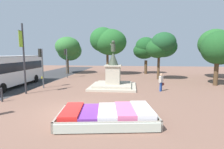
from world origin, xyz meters
TOP-DOWN VIEW (x-y plane):
  - ground_plane at (0.00, 0.00)m, footprint 74.95×74.95m
  - flower_planter at (2.27, -1.41)m, footprint 5.19×3.54m
  - statue_monument at (1.59, 7.39)m, footprint 4.51×4.51m
  - traffic_light_mid_block at (-5.31, 6.29)m, footprint 0.41×0.29m
  - traffic_light_far_corner at (-5.63, 13.58)m, footprint 0.42×0.31m
  - banner_pole at (-5.48, 3.77)m, footprint 0.14×0.73m
  - city_bus at (-8.84, 6.24)m, footprint 2.95×9.64m
  - pedestrian_with_handbag at (6.08, 6.10)m, footprint 0.54×0.60m
  - kerb_bollard_mid_b at (-5.71, 1.32)m, footprint 0.14×0.14m
  - park_tree_far_left at (5.56, 19.88)m, footprint 3.72×3.90m
  - park_tree_behind_statue at (-0.46, 17.91)m, footprint 5.80×4.98m
  - park_tree_far_right at (14.94, 15.76)m, footprint 4.90×5.03m
  - park_tree_street_side at (12.42, 9.95)m, footprint 3.46×3.89m
  - park_tree_mid_canopy at (-7.14, 18.79)m, footprint 4.24×5.51m
  - park_tree_distant at (7.21, 13.42)m, footprint 4.00×3.80m

SIDE VIEW (x-z plane):
  - ground_plane at x=0.00m, z-range 0.00..0.00m
  - flower_planter at x=2.27m, z-range -0.05..0.66m
  - kerb_bollard_mid_b at x=-5.71m, z-range 0.02..1.04m
  - statue_monument at x=1.59m, z-range -1.42..3.26m
  - pedestrian_with_handbag at x=6.08m, z-range 0.10..1.74m
  - city_bus at x=-8.84m, z-range 0.24..3.40m
  - traffic_light_mid_block at x=-5.31m, z-range 0.72..4.57m
  - traffic_light_far_corner at x=-5.63m, z-range 0.79..4.79m
  - banner_pole at x=-5.48m, z-range 0.19..6.02m
  - park_tree_street_side at x=12.42m, z-range 1.12..6.86m
  - park_tree_far_left at x=5.56m, z-range 1.13..7.16m
  - park_tree_mid_canopy at x=-7.14m, z-range 1.11..7.19m
  - park_tree_distant at x=7.21m, z-range 1.31..7.36m
  - park_tree_far_right at x=14.94m, z-range 1.03..7.74m
  - park_tree_behind_statue at x=-0.46m, z-range 1.56..9.05m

